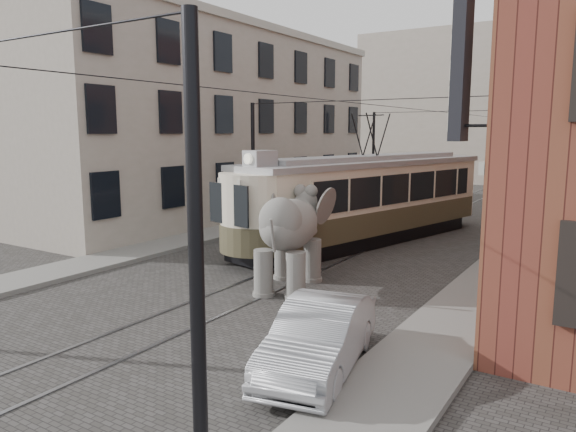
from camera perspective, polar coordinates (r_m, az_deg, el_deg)
The scene contains 10 objects.
ground at distance 17.84m, azimuth -0.34°, elevation -6.31°, with size 120.00×120.00×0.00m, color #403D3B.
tram_rails at distance 17.84m, azimuth -0.34°, elevation -6.28°, with size 1.54×80.00×0.02m, color slate, non-canonical shape.
sidewalk_right at distance 15.57m, azimuth 18.85°, elevation -8.81°, with size 2.00×60.00×0.15m, color slate.
sidewalk_left at distance 21.92m, azimuth -14.83°, elevation -3.53°, with size 2.00×60.00×0.15m, color slate.
stucco_building at distance 31.81m, azimuth -7.44°, elevation 9.40°, with size 7.00×24.00×10.00m, color gray.
distant_block at distance 55.33m, azimuth 23.00°, elevation 10.61°, with size 28.00×10.00×14.00m, color gray.
catenary at distance 21.75m, azimuth 6.35°, elevation 4.41°, with size 11.00×30.20×6.00m, color black, non-canonical shape.
tram at distance 23.01m, azimuth 8.60°, elevation 3.87°, with size 2.81×13.63×5.41m, color beige, non-canonical shape.
elephant at distance 16.12m, azimuth 0.11°, elevation -2.48°, with size 2.70×4.91×3.01m, color slate, non-canonical shape.
parked_car at distance 10.92m, azimuth 3.32°, elevation -12.59°, with size 1.46×4.15×1.37m, color #9FA0A4.
Camera 1 is at (9.28, -14.50, 4.69)m, focal length 33.63 mm.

